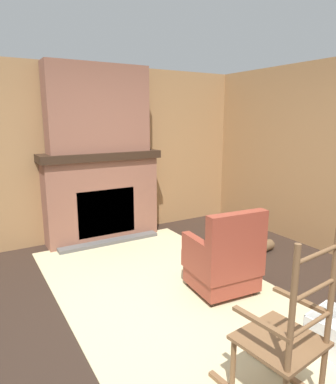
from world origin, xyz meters
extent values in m
plane|color=#2D2119|center=(0.00, 0.00, 0.00)|extent=(14.00, 14.00, 0.00)
cube|color=#9E7247|center=(-2.48, 0.00, 1.28)|extent=(0.06, 5.50, 2.57)
cube|color=brown|center=(-2.26, 0.00, 0.61)|extent=(0.39, 1.66, 1.22)
cube|color=black|center=(-2.10, 0.00, 0.46)|extent=(0.08, 0.86, 0.68)
cube|color=#565451|center=(-1.98, 0.00, 0.03)|extent=(0.16, 1.50, 0.06)
cube|color=black|center=(-2.26, 0.00, 1.27)|extent=(0.49, 1.76, 0.11)
cube|color=brown|center=(-2.26, 0.00, 1.94)|extent=(0.34, 1.46, 1.22)
cube|color=#C6B789|center=(-0.33, 0.01, 0.01)|extent=(3.64, 2.13, 0.01)
cube|color=brown|center=(-0.07, 0.52, 0.18)|extent=(0.63, 0.67, 0.24)
cube|color=brown|center=(-0.07, 0.52, 0.33)|extent=(0.66, 0.71, 0.18)
cube|color=brown|center=(0.17, 0.49, 0.67)|extent=(0.18, 0.66, 0.51)
cube|color=brown|center=(-0.12, 0.24, 0.52)|extent=(0.55, 0.14, 0.20)
cube|color=brown|center=(-0.07, 0.80, 0.52)|extent=(0.55, 0.14, 0.20)
cylinder|color=#332319|center=(-0.34, 0.28, 0.03)|extent=(0.05, 0.05, 0.06)
cylinder|color=#332319|center=(-0.29, 0.80, 0.03)|extent=(0.05, 0.05, 0.06)
cylinder|color=#332319|center=(0.14, 0.23, 0.03)|extent=(0.05, 0.05, 0.06)
cylinder|color=#332319|center=(0.19, 0.75, 0.03)|extent=(0.05, 0.05, 0.06)
cube|color=brown|center=(1.22, 0.11, 0.02)|extent=(0.80, 0.13, 0.04)
cylinder|color=brown|center=(1.07, -0.32, 0.23)|extent=(0.04, 0.04, 0.38)
cylinder|color=brown|center=(1.02, 0.09, 0.23)|extent=(0.04, 0.04, 0.38)
cylinder|color=brown|center=(1.41, 0.13, 0.23)|extent=(0.04, 0.04, 0.38)
cube|color=brown|center=(1.24, -0.10, 0.43)|extent=(0.51, 0.53, 0.02)
cylinder|color=brown|center=(1.46, -0.28, 0.81)|extent=(0.04, 0.04, 0.77)
cylinder|color=brown|center=(1.41, 0.13, 0.81)|extent=(0.04, 0.04, 0.77)
cylinder|color=brown|center=(1.43, -0.08, 0.65)|extent=(0.07, 0.40, 0.03)
cylinder|color=brown|center=(1.43, -0.08, 0.87)|extent=(0.07, 0.40, 0.03)
cylinder|color=brown|center=(1.43, -0.08, 1.08)|extent=(0.07, 0.40, 0.03)
cube|color=brown|center=(1.26, -0.30, 0.64)|extent=(0.41, 0.08, 0.02)
cube|color=brown|center=(1.22, 0.11, 0.64)|extent=(0.41, 0.08, 0.02)
cylinder|color=brown|center=(-0.91, 1.64, 0.07)|extent=(0.20, 0.38, 0.15)
cylinder|color=brown|center=(-0.76, 1.67, 0.07)|extent=(0.20, 0.38, 0.15)
cylinder|color=brown|center=(-0.61, 1.69, 0.07)|extent=(0.20, 0.38, 0.15)
cube|color=white|center=(0.96, 0.68, 0.14)|extent=(0.07, 0.39, 0.28)
cube|color=white|center=(1.23, 0.53, 0.14)|extent=(0.49, 0.09, 0.28)
ellipsoid|color=#99B29E|center=(-2.30, -0.60, 1.38)|extent=(0.11, 0.11, 0.10)
cylinder|color=white|center=(-2.30, -0.60, 1.52)|extent=(0.06, 0.06, 0.18)
cube|color=brown|center=(-2.30, 0.14, 1.39)|extent=(0.13, 0.27, 0.12)
cube|color=silver|center=(-2.23, 0.14, 1.40)|extent=(0.01, 0.04, 0.02)
camera|label=1|loc=(2.53, -1.69, 1.82)|focal=32.00mm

